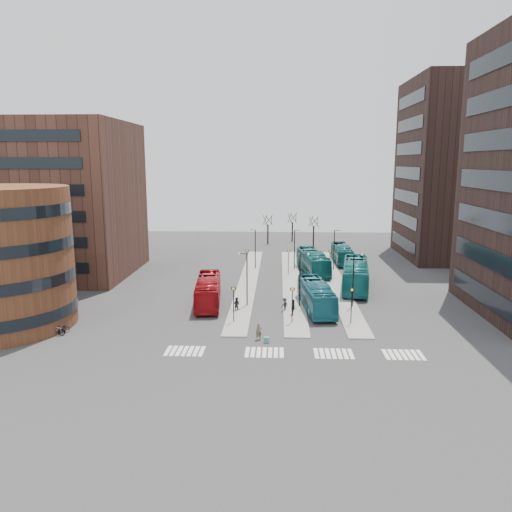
{
  "coord_description": "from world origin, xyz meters",
  "views": [
    {
      "loc": [
        0.14,
        -37.13,
        16.37
      ],
      "look_at": [
        -2.59,
        22.75,
        5.0
      ],
      "focal_mm": 35.0,
      "sensor_mm": 36.0,
      "label": 1
    }
  ],
  "objects_px": {
    "teal_bus_c": "(355,275)",
    "bicycle_far": "(60,328)",
    "suitcase": "(267,340)",
    "teal_bus_d": "(342,254)",
    "commuter_b": "(293,308)",
    "teal_bus_b": "(313,262)",
    "commuter_c": "(285,304)",
    "commuter_a": "(237,304)",
    "teal_bus_a": "(316,296)",
    "red_bus": "(208,291)",
    "bicycle_mid": "(56,331)",
    "traveller": "(259,332)",
    "bicycle_near": "(56,331)"
  },
  "relations": [
    {
      "from": "teal_bus_c",
      "to": "commuter_a",
      "type": "xyz_separation_m",
      "value": [
        -14.69,
        -10.79,
        -1.06
      ]
    },
    {
      "from": "suitcase",
      "to": "commuter_c",
      "type": "distance_m",
      "value": 10.24
    },
    {
      "from": "teal_bus_b",
      "to": "suitcase",
      "type": "bearing_deg",
      "value": -110.19
    },
    {
      "from": "teal_bus_d",
      "to": "teal_bus_c",
      "type": "bearing_deg",
      "value": -91.81
    },
    {
      "from": "traveller",
      "to": "teal_bus_c",
      "type": "bearing_deg",
      "value": 46.63
    },
    {
      "from": "teal_bus_a",
      "to": "bicycle_far",
      "type": "height_order",
      "value": "teal_bus_a"
    },
    {
      "from": "teal_bus_d",
      "to": "commuter_b",
      "type": "bearing_deg",
      "value": -107.23
    },
    {
      "from": "teal_bus_a",
      "to": "bicycle_far",
      "type": "bearing_deg",
      "value": -166.39
    },
    {
      "from": "teal_bus_b",
      "to": "bicycle_near",
      "type": "distance_m",
      "value": 38.66
    },
    {
      "from": "teal_bus_c",
      "to": "bicycle_far",
      "type": "xyz_separation_m",
      "value": [
        -31.23,
        -18.76,
        -1.37
      ]
    },
    {
      "from": "commuter_b",
      "to": "red_bus",
      "type": "bearing_deg",
      "value": 68.02
    },
    {
      "from": "suitcase",
      "to": "teal_bus_d",
      "type": "distance_m",
      "value": 39.47
    },
    {
      "from": "red_bus",
      "to": "teal_bus_c",
      "type": "relative_size",
      "value": 0.86
    },
    {
      "from": "traveller",
      "to": "bicycle_far",
      "type": "bearing_deg",
      "value": 164.51
    },
    {
      "from": "traveller",
      "to": "teal_bus_d",
      "type": "bearing_deg",
      "value": 59.24
    },
    {
      "from": "teal_bus_a",
      "to": "commuter_b",
      "type": "xyz_separation_m",
      "value": [
        -2.65,
        -2.59,
        -0.66
      ]
    },
    {
      "from": "teal_bus_b",
      "to": "bicycle_near",
      "type": "bearing_deg",
      "value": -141.24
    },
    {
      "from": "teal_bus_b",
      "to": "commuter_c",
      "type": "relative_size",
      "value": 8.14
    },
    {
      "from": "commuter_a",
      "to": "bicycle_near",
      "type": "height_order",
      "value": "commuter_a"
    },
    {
      "from": "teal_bus_c",
      "to": "teal_bus_a",
      "type": "bearing_deg",
      "value": -112.46
    },
    {
      "from": "teal_bus_a",
      "to": "commuter_c",
      "type": "bearing_deg",
      "value": -173.37
    },
    {
      "from": "commuter_b",
      "to": "bicycle_mid",
      "type": "relative_size",
      "value": 1.08
    },
    {
      "from": "bicycle_mid",
      "to": "bicycle_far",
      "type": "xyz_separation_m",
      "value": [
        0.0,
        0.82,
        -0.04
      ]
    },
    {
      "from": "teal_bus_c",
      "to": "traveller",
      "type": "relative_size",
      "value": 8.29
    },
    {
      "from": "teal_bus_d",
      "to": "commuter_a",
      "type": "height_order",
      "value": "teal_bus_d"
    },
    {
      "from": "teal_bus_c",
      "to": "traveller",
      "type": "height_order",
      "value": "teal_bus_c"
    },
    {
      "from": "commuter_a",
      "to": "bicycle_mid",
      "type": "relative_size",
      "value": 0.93
    },
    {
      "from": "teal_bus_c",
      "to": "bicycle_far",
      "type": "relative_size",
      "value": 7.34
    },
    {
      "from": "teal_bus_a",
      "to": "commuter_b",
      "type": "relative_size",
      "value": 6.17
    },
    {
      "from": "suitcase",
      "to": "bicycle_far",
      "type": "relative_size",
      "value": 0.32
    },
    {
      "from": "teal_bus_b",
      "to": "teal_bus_d",
      "type": "xyz_separation_m",
      "value": [
        5.32,
        8.37,
        -0.22
      ]
    },
    {
      "from": "traveller",
      "to": "bicycle_near",
      "type": "distance_m",
      "value": 19.39
    },
    {
      "from": "bicycle_far",
      "to": "commuter_a",
      "type": "bearing_deg",
      "value": -81.13
    },
    {
      "from": "commuter_c",
      "to": "suitcase",
      "type": "bearing_deg",
      "value": 31.65
    },
    {
      "from": "teal_bus_a",
      "to": "commuter_a",
      "type": "xyz_separation_m",
      "value": [
        -8.88,
        -1.1,
        -0.79
      ]
    },
    {
      "from": "teal_bus_b",
      "to": "bicycle_far",
      "type": "bearing_deg",
      "value": -141.99
    },
    {
      "from": "teal_bus_b",
      "to": "commuter_a",
      "type": "xyz_separation_m",
      "value": [
        -9.75,
        -19.6,
        -0.89
      ]
    },
    {
      "from": "teal_bus_c",
      "to": "commuter_b",
      "type": "distance_m",
      "value": 14.93
    },
    {
      "from": "teal_bus_d",
      "to": "commuter_c",
      "type": "relative_size",
      "value": 7.07
    },
    {
      "from": "red_bus",
      "to": "teal_bus_a",
      "type": "relative_size",
      "value": 1.0
    },
    {
      "from": "teal_bus_b",
      "to": "commuter_b",
      "type": "relative_size",
      "value": 6.53
    },
    {
      "from": "teal_bus_a",
      "to": "commuter_a",
      "type": "bearing_deg",
      "value": -179.0
    },
    {
      "from": "suitcase",
      "to": "commuter_c",
      "type": "bearing_deg",
      "value": 84.61
    },
    {
      "from": "commuter_a",
      "to": "teal_bus_b",
      "type": "bearing_deg",
      "value": -96.58
    },
    {
      "from": "teal_bus_a",
      "to": "bicycle_far",
      "type": "xyz_separation_m",
      "value": [
        -25.42,
        -9.08,
        -1.11
      ]
    },
    {
      "from": "commuter_b",
      "to": "commuter_c",
      "type": "height_order",
      "value": "commuter_b"
    },
    {
      "from": "suitcase",
      "to": "red_bus",
      "type": "distance_m",
      "value": 14.43
    },
    {
      "from": "teal_bus_c",
      "to": "traveller",
      "type": "xyz_separation_m",
      "value": [
        -11.85,
        -19.79,
        -1.05
      ]
    },
    {
      "from": "commuter_a",
      "to": "bicycle_mid",
      "type": "distance_m",
      "value": 18.74
    },
    {
      "from": "teal_bus_a",
      "to": "teal_bus_d",
      "type": "xyz_separation_m",
      "value": [
        6.19,
        26.87,
        -0.13
      ]
    }
  ]
}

